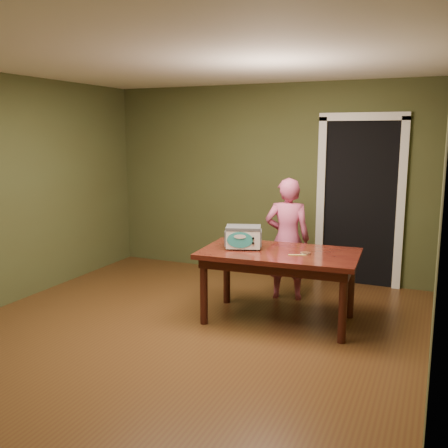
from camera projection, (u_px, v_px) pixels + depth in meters
name	position (u px, v px, depth m)	size (l,w,h in m)	color
floor	(178.00, 337.00, 4.84)	(5.00, 5.00, 0.00)	#503216
room_shell	(175.00, 160.00, 4.54)	(4.52, 5.02, 2.61)	#414927
doorway	(363.00, 201.00, 6.65)	(1.10, 0.66, 2.25)	black
dining_table	(279.00, 261.00, 5.15)	(1.65, 1.00, 0.75)	#370F0C
toy_oven	(243.00, 236.00, 5.24)	(0.44, 0.36, 0.24)	#4C4F54
baking_pan	(305.00, 253.00, 4.99)	(0.10, 0.10, 0.02)	silver
spatula	(297.00, 255.00, 4.96)	(0.18, 0.03, 0.01)	#DCC05F
child	(287.00, 239.00, 5.86)	(0.53, 0.35, 1.44)	#C55179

